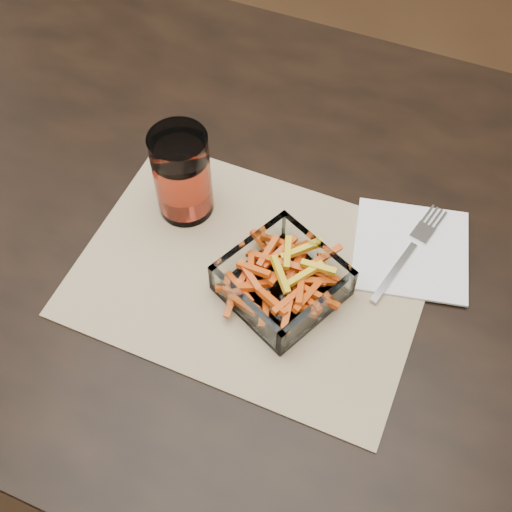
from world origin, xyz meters
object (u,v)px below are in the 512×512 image
object	(u,v)px
fork	(411,249)
dining_table	(216,240)
tumbler	(182,177)
glass_bowl	(282,283)

from	to	relation	value
fork	dining_table	bearing A→B (deg)	-160.66
tumbler	fork	world-z (taller)	tumbler
dining_table	tumbler	xyz separation A→B (m)	(-0.03, -0.02, 0.15)
glass_bowl	fork	world-z (taller)	glass_bowl
dining_table	tumbler	world-z (taller)	tumbler
dining_table	glass_bowl	bearing A→B (deg)	-33.92
dining_table	glass_bowl	size ratio (longest dim) A/B	9.04
glass_bowl	tumbler	size ratio (longest dim) A/B	1.29
glass_bowl	tumbler	xyz separation A→B (m)	(-0.18, 0.08, 0.04)
dining_table	fork	distance (m)	0.30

